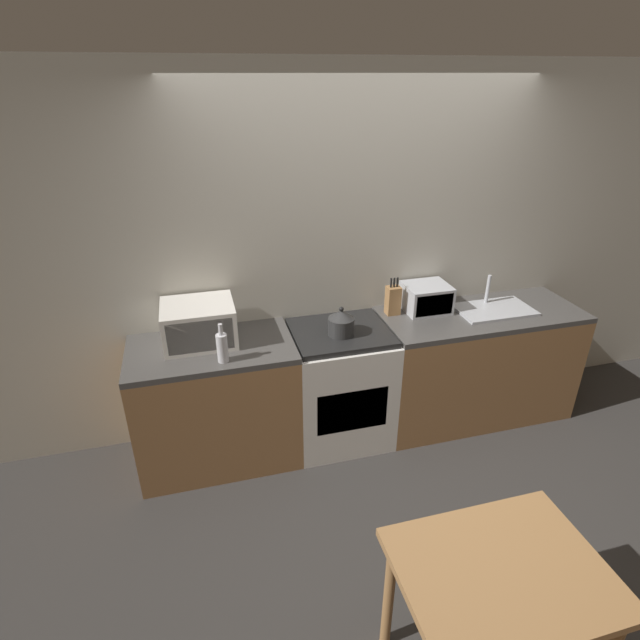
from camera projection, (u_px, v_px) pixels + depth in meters
The scene contains 12 objects.
ground_plane at pixel (412, 515), 3.15m from camera, with size 16.00×16.00×0.00m, color #33302D.
wall_back at pixel (356, 257), 3.62m from camera, with size 10.00×0.06×2.60m.
counter_left_run at pixel (217, 403), 3.45m from camera, with size 1.08×0.62×0.90m.
counter_right_run at pixel (474, 364), 3.92m from camera, with size 1.52×0.62×0.90m.
stove_range at pixel (340, 385), 3.66m from camera, with size 0.70×0.62×0.90m.
kettle at pixel (341, 323), 3.37m from camera, with size 0.18×0.18×0.20m.
microwave at pixel (199, 323), 3.26m from camera, with size 0.46×0.39×0.27m.
bottle at pixel (222, 347), 3.04m from camera, with size 0.07×0.07×0.26m.
knife_block at pixel (393, 300), 3.65m from camera, with size 0.10×0.09×0.28m.
toaster_oven at pixel (426, 298), 3.70m from camera, with size 0.33×0.28×0.20m.
sink_basin at pixel (494, 309), 3.74m from camera, with size 0.56×0.34×0.24m.
dining_table at pixel (499, 587), 2.03m from camera, with size 0.84×0.64×0.73m.
Camera 1 is at (-1.15, -2.04, 2.51)m, focal length 28.00 mm.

